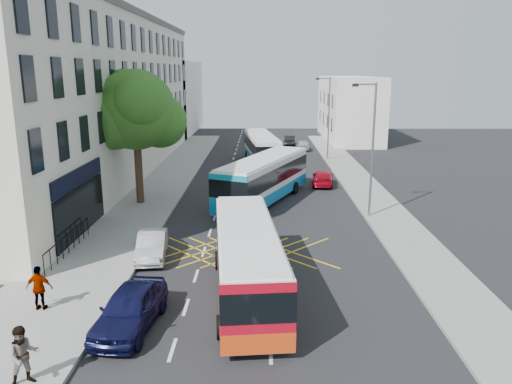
{
  "coord_description": "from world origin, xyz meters",
  "views": [
    {
      "loc": [
        -0.31,
        -17.49,
        8.87
      ],
      "look_at": [
        -0.62,
        9.64,
        2.2
      ],
      "focal_mm": 35.0,
      "sensor_mm": 36.0,
      "label": 1
    }
  ],
  "objects_px": {
    "street_tree": "(135,111)",
    "pedestrian_near": "(24,356)",
    "bus_far": "(261,148)",
    "bus_near": "(247,259)",
    "distant_car_grey": "(262,141)",
    "distant_car_silver": "(303,145)",
    "motorbike": "(235,320)",
    "red_hatchback": "(323,178)",
    "lamp_far": "(328,114)",
    "parked_car_blue": "(130,308)",
    "bus_mid": "(264,179)",
    "pedestrian_far": "(39,288)",
    "parked_car_silver": "(152,245)",
    "lamp_near": "(371,143)",
    "distant_car_dark": "(290,140)"
  },
  "relations": [
    {
      "from": "red_hatchback",
      "to": "pedestrian_near",
      "type": "relative_size",
      "value": 2.23
    },
    {
      "from": "red_hatchback",
      "to": "distant_car_grey",
      "type": "height_order",
      "value": "distant_car_grey"
    },
    {
      "from": "distant_car_grey",
      "to": "distant_car_silver",
      "type": "xyz_separation_m",
      "value": [
        4.64,
        -2.66,
        -0.02
      ]
    },
    {
      "from": "red_hatchback",
      "to": "pedestrian_far",
      "type": "height_order",
      "value": "pedestrian_far"
    },
    {
      "from": "lamp_far",
      "to": "distant_car_silver",
      "type": "height_order",
      "value": "lamp_far"
    },
    {
      "from": "pedestrian_near",
      "to": "street_tree",
      "type": "bearing_deg",
      "value": 63.57
    },
    {
      "from": "lamp_far",
      "to": "red_hatchback",
      "type": "relative_size",
      "value": 2.0
    },
    {
      "from": "bus_far",
      "to": "bus_near",
      "type": "bearing_deg",
      "value": -98.96
    },
    {
      "from": "lamp_far",
      "to": "parked_car_silver",
      "type": "relative_size",
      "value": 2.11
    },
    {
      "from": "street_tree",
      "to": "bus_far",
      "type": "height_order",
      "value": "street_tree"
    },
    {
      "from": "parked_car_silver",
      "to": "distant_car_dark",
      "type": "distance_m",
      "value": 38.38
    },
    {
      "from": "street_tree",
      "to": "pedestrian_near",
      "type": "height_order",
      "value": "street_tree"
    },
    {
      "from": "parked_car_blue",
      "to": "motorbike",
      "type": "bearing_deg",
      "value": -9.39
    },
    {
      "from": "lamp_far",
      "to": "distant_car_grey",
      "type": "height_order",
      "value": "lamp_far"
    },
    {
      "from": "bus_mid",
      "to": "lamp_far",
      "type": "bearing_deg",
      "value": 91.39
    },
    {
      "from": "parked_car_silver",
      "to": "red_hatchback",
      "type": "xyz_separation_m",
      "value": [
        10.12,
        15.78,
        -0.04
      ]
    },
    {
      "from": "motorbike",
      "to": "distant_car_silver",
      "type": "distance_m",
      "value": 41.65
    },
    {
      "from": "parked_car_blue",
      "to": "bus_mid",
      "type": "bearing_deg",
      "value": 80.95
    },
    {
      "from": "pedestrian_far",
      "to": "distant_car_grey",
      "type": "bearing_deg",
      "value": -100.79
    },
    {
      "from": "parked_car_silver",
      "to": "red_hatchback",
      "type": "relative_size",
      "value": 0.95
    },
    {
      "from": "lamp_far",
      "to": "bus_mid",
      "type": "xyz_separation_m",
      "value": [
        -6.36,
        -16.18,
        -3.0
      ]
    },
    {
      "from": "motorbike",
      "to": "street_tree",
      "type": "bearing_deg",
      "value": 108.53
    },
    {
      "from": "lamp_near",
      "to": "parked_car_blue",
      "type": "bearing_deg",
      "value": -129.28
    },
    {
      "from": "motorbike",
      "to": "distant_car_dark",
      "type": "relative_size",
      "value": 0.59
    },
    {
      "from": "street_tree",
      "to": "bus_near",
      "type": "distance_m",
      "value": 16.45
    },
    {
      "from": "bus_far",
      "to": "distant_car_silver",
      "type": "xyz_separation_m",
      "value": [
        4.68,
        8.23,
        -0.9
      ]
    },
    {
      "from": "red_hatchback",
      "to": "parked_car_blue",
      "type": "bearing_deg",
      "value": 74.5
    },
    {
      "from": "bus_near",
      "to": "parked_car_blue",
      "type": "distance_m",
      "value": 4.94
    },
    {
      "from": "bus_far",
      "to": "pedestrian_near",
      "type": "bearing_deg",
      "value": -108.51
    },
    {
      "from": "bus_far",
      "to": "pedestrian_near",
      "type": "xyz_separation_m",
      "value": [
        -6.67,
        -35.49,
        -0.45
      ]
    },
    {
      "from": "pedestrian_far",
      "to": "parked_car_blue",
      "type": "bearing_deg",
      "value": 163.94
    },
    {
      "from": "lamp_near",
      "to": "pedestrian_near",
      "type": "xyz_separation_m",
      "value": [
        -13.2,
        -17.06,
        -3.57
      ]
    },
    {
      "from": "motorbike",
      "to": "distant_car_grey",
      "type": "relative_size",
      "value": 0.47
    },
    {
      "from": "bus_near",
      "to": "pedestrian_far",
      "type": "distance_m",
      "value": 7.86
    },
    {
      "from": "distant_car_grey",
      "to": "pedestrian_near",
      "type": "distance_m",
      "value": 46.86
    },
    {
      "from": "lamp_far",
      "to": "parked_car_blue",
      "type": "xyz_separation_m",
      "value": [
        -11.1,
        -33.58,
        -3.87
      ]
    },
    {
      "from": "bus_mid",
      "to": "red_hatchback",
      "type": "relative_size",
      "value": 2.77
    },
    {
      "from": "parked_car_silver",
      "to": "distant_car_grey",
      "type": "xyz_separation_m",
      "value": [
        5.31,
        36.13,
        -0.0
      ]
    },
    {
      "from": "motorbike",
      "to": "distant_car_grey",
      "type": "bearing_deg",
      "value": 84.72
    },
    {
      "from": "pedestrian_near",
      "to": "lamp_far",
      "type": "bearing_deg",
      "value": 39.66
    },
    {
      "from": "bus_mid",
      "to": "red_hatchback",
      "type": "distance_m",
      "value": 7.04
    },
    {
      "from": "red_hatchback",
      "to": "motorbike",
      "type": "bearing_deg",
      "value": 83.66
    },
    {
      "from": "parked_car_silver",
      "to": "distant_car_silver",
      "type": "relative_size",
      "value": 1.08
    },
    {
      "from": "parked_car_blue",
      "to": "pedestrian_near",
      "type": "relative_size",
      "value": 2.44
    },
    {
      "from": "lamp_far",
      "to": "pedestrian_near",
      "type": "height_order",
      "value": "lamp_far"
    },
    {
      "from": "street_tree",
      "to": "bus_mid",
      "type": "xyz_separation_m",
      "value": [
        8.34,
        0.85,
        -4.67
      ]
    },
    {
      "from": "street_tree",
      "to": "motorbike",
      "type": "bearing_deg",
      "value": -67.32
    },
    {
      "from": "bus_far",
      "to": "street_tree",
      "type": "bearing_deg",
      "value": -125.75
    },
    {
      "from": "parked_car_blue",
      "to": "bus_near",
      "type": "bearing_deg",
      "value": 40.85
    },
    {
      "from": "bus_near",
      "to": "pedestrian_near",
      "type": "relative_size",
      "value": 5.75
    }
  ]
}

